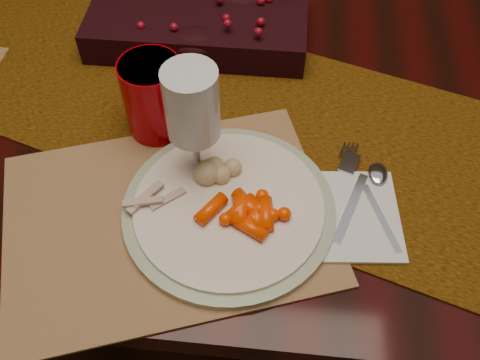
# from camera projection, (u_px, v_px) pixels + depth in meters

# --- Properties ---
(floor) EXTENTS (5.00, 5.00, 0.00)m
(floor) POSITION_uv_depth(u_px,v_px,m) (250.00, 268.00, 1.51)
(floor) COLOR black
(floor) RESTS_ON ground
(dining_table) EXTENTS (1.80, 1.00, 0.75)m
(dining_table) POSITION_uv_depth(u_px,v_px,m) (253.00, 189.00, 1.21)
(dining_table) COLOR black
(dining_table) RESTS_ON floor
(table_runner) EXTENTS (1.81, 0.90, 0.00)m
(table_runner) POSITION_uv_depth(u_px,v_px,m) (219.00, 109.00, 0.84)
(table_runner) COLOR #3C2707
(table_runner) RESTS_ON dining_table
(centerpiece) EXTENTS (0.37, 0.19, 0.07)m
(centerpiece) POSITION_uv_depth(u_px,v_px,m) (198.00, 18.00, 0.92)
(centerpiece) COLOR black
(centerpiece) RESTS_ON table_runner
(placemat_main) EXTENTS (0.51, 0.44, 0.00)m
(placemat_main) POSITION_uv_depth(u_px,v_px,m) (167.00, 217.00, 0.71)
(placemat_main) COLOR brown
(placemat_main) RESTS_ON dining_table
(dinner_plate) EXTENTS (0.30, 0.30, 0.02)m
(dinner_plate) POSITION_uv_depth(u_px,v_px,m) (229.00, 208.00, 0.71)
(dinner_plate) COLOR silver
(dinner_plate) RESTS_ON placemat_main
(baby_carrots) EXTENTS (0.11, 0.10, 0.02)m
(baby_carrots) POSITION_uv_depth(u_px,v_px,m) (235.00, 212.00, 0.69)
(baby_carrots) COLOR #FF3B00
(baby_carrots) RESTS_ON dinner_plate
(mashed_potatoes) EXTENTS (0.08, 0.08, 0.04)m
(mashed_potatoes) POSITION_uv_depth(u_px,v_px,m) (221.00, 160.00, 0.73)
(mashed_potatoes) COLOR #D1C083
(mashed_potatoes) RESTS_ON dinner_plate
(turkey_shreds) EXTENTS (0.08, 0.07, 0.02)m
(turkey_shreds) POSITION_uv_depth(u_px,v_px,m) (153.00, 202.00, 0.70)
(turkey_shreds) COLOR #BBADA1
(turkey_shreds) RESTS_ON dinner_plate
(napkin) EXTENTS (0.14, 0.15, 0.00)m
(napkin) POSITION_uv_depth(u_px,v_px,m) (352.00, 215.00, 0.71)
(napkin) COLOR silver
(napkin) RESTS_ON placemat_main
(fork) EXTENTS (0.07, 0.15, 0.00)m
(fork) POSITION_uv_depth(u_px,v_px,m) (350.00, 195.00, 0.73)
(fork) COLOR silver
(fork) RESTS_ON napkin
(spoon) EXTENTS (0.07, 0.14, 0.00)m
(spoon) POSITION_uv_depth(u_px,v_px,m) (380.00, 203.00, 0.72)
(spoon) COLOR #B7B7B9
(spoon) RESTS_ON napkin
(red_cup) EXTENTS (0.11, 0.11, 0.12)m
(red_cup) POSITION_uv_depth(u_px,v_px,m) (154.00, 97.00, 0.77)
(red_cup) COLOR #A00008
(red_cup) RESTS_ON placemat_main
(wine_glass) EXTENTS (0.09, 0.09, 0.19)m
(wine_glass) POSITION_uv_depth(u_px,v_px,m) (194.00, 130.00, 0.68)
(wine_glass) COLOR white
(wine_glass) RESTS_ON dining_table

